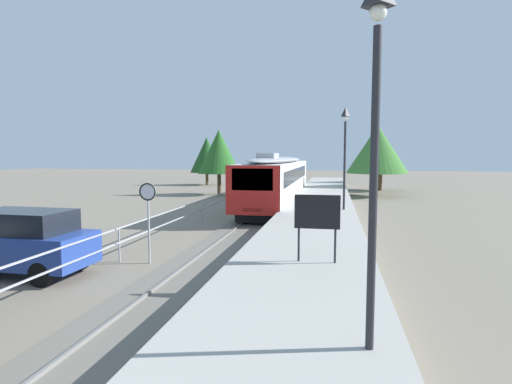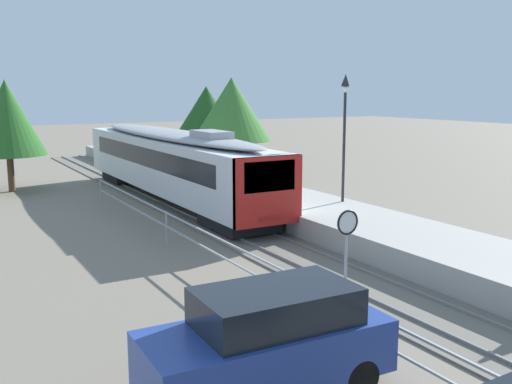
{
  "view_description": "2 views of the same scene",
  "coord_description": "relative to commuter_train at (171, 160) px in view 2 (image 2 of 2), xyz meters",
  "views": [
    {
      "loc": [
        4.04,
        -0.6,
        3.73
      ],
      "look_at": [
        0.0,
        20.18,
        1.8
      ],
      "focal_mm": 28.04,
      "sensor_mm": 36.0,
      "label": 1
    },
    {
      "loc": [
        -10.7,
        1.49,
        5.56
      ],
      "look_at": [
        0.0,
        20.18,
        1.8
      ],
      "focal_mm": 40.7,
      "sensor_mm": 36.0,
      "label": 2
    }
  ],
  "objects": [
    {
      "name": "platform_lamp_mid_platform",
      "position": [
        4.6,
        -8.03,
        2.48
      ],
      "size": [
        0.34,
        0.34,
        5.35
      ],
      "color": "#232328",
      "rests_on": "station_platform"
    },
    {
      "name": "parked_suv_blue",
      "position": [
        -5.55,
        -18.77,
        -1.09
      ],
      "size": [
        4.65,
        2.03,
        2.04
      ],
      "color": "navy",
      "rests_on": "ground"
    },
    {
      "name": "carpark_fence",
      "position": [
        -3.3,
        -16.79,
        -1.24
      ],
      "size": [
        0.06,
        36.06,
        1.25
      ],
      "color": "#9EA0A5",
      "rests_on": "ground"
    },
    {
      "name": "tree_behind_station_far",
      "position": [
        -6.67,
        7.27,
        1.96
      ],
      "size": [
        4.06,
        4.06,
        6.18
      ],
      "color": "brown",
      "rests_on": "ground"
    },
    {
      "name": "tree_behind_carpark",
      "position": [
        8.99,
        15.03,
        1.87
      ],
      "size": [
        4.9,
        4.9,
        5.93
      ],
      "color": "brown",
      "rests_on": "ground"
    },
    {
      "name": "speed_limit_sign",
      "position": [
        -2.19,
        -16.78,
        -0.02
      ],
      "size": [
        0.61,
        0.1,
        2.81
      ],
      "color": "#9EA0A5",
      "rests_on": "ground"
    },
    {
      "name": "station_platform",
      "position": [
        3.25,
        -6.79,
        -1.7
      ],
      "size": [
        3.9,
        60.0,
        0.9
      ],
      "primitive_type": "cube",
      "color": "#A8A59E",
      "rests_on": "ground"
    },
    {
      "name": "commuter_train",
      "position": [
        0.0,
        0.0,
        0.0
      ],
      "size": [
        2.82,
        19.45,
        3.74
      ],
      "color": "silver",
      "rests_on": "track_rails"
    },
    {
      "name": "tree_distant_centre",
      "position": [
        7.94,
        8.67,
        2.16
      ],
      "size": [
        5.55,
        5.55,
        6.49
      ],
      "color": "brown",
      "rests_on": "ground"
    },
    {
      "name": "track_rails",
      "position": [
        0.0,
        -6.79,
        -2.11
      ],
      "size": [
        3.2,
        60.0,
        0.14
      ],
      "color": "#6B665B",
      "rests_on": "ground"
    },
    {
      "name": "ground_plane",
      "position": [
        -3.0,
        -6.79,
        -2.15
      ],
      "size": [
        160.0,
        160.0,
        0.0
      ],
      "primitive_type": "plane",
      "color": "slate"
    }
  ]
}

